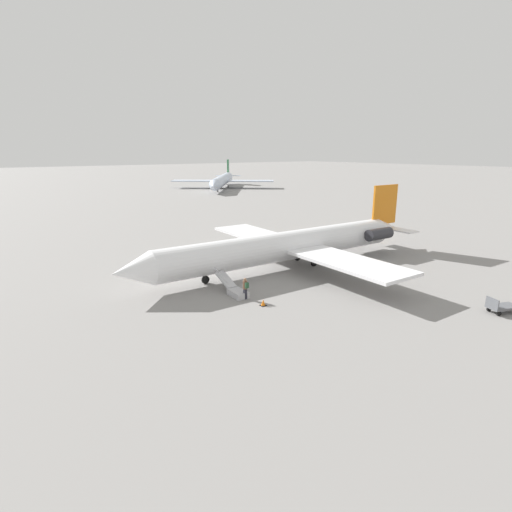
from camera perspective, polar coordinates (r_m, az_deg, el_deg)
name	(u,v)px	position (r m, az deg, el deg)	size (l,w,h in m)	color
ground_plane	(285,267)	(40.53, 4.13, -1.65)	(600.00, 600.00, 0.00)	gray
airplane_main	(293,244)	(40.60, 5.37, 1.67)	(34.62, 26.26, 7.59)	white
airplane_far_left	(222,180)	(127.42, -4.81, 10.75)	(30.19, 35.18, 8.47)	silver
boarding_stairs	(235,290)	(32.80, -2.97, -4.93)	(1.20, 4.07, 1.83)	#B2B2B7
passenger	(245,287)	(31.70, -1.53, -4.45)	(0.36, 0.55, 1.74)	#23232D
luggage_cart	(502,307)	(34.32, 31.66, -6.18)	(2.45, 1.82, 1.22)	#595B60
traffic_cone_near_stairs	(263,303)	(30.64, 1.03, -6.70)	(0.45, 0.45, 0.50)	black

